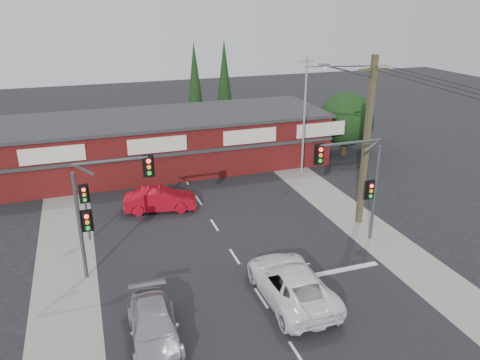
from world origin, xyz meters
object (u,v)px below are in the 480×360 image
object	(u,v)px
white_suv	(291,283)
shop_building	(162,141)
silver_suv	(154,327)
red_sedan	(160,199)
utility_pole	(365,137)

from	to	relation	value
white_suv	shop_building	xyz separation A→B (m)	(-2.27, 19.80, 1.32)
silver_suv	shop_building	distance (m)	21.10
red_sedan	utility_pole	size ratio (longest dim) A/B	0.46
white_suv	silver_suv	bearing A→B (deg)	7.78
silver_suv	utility_pole	distance (m)	15.71
red_sedan	white_suv	bearing A→B (deg)	-150.69
shop_building	silver_suv	bearing A→B (deg)	-101.13
white_suv	red_sedan	bearing A→B (deg)	-70.72
utility_pole	red_sedan	bearing A→B (deg)	152.96
shop_building	utility_pole	world-z (taller)	utility_pole
white_suv	red_sedan	xyz separation A→B (m)	(-3.98, 11.45, -0.06)
white_suv	red_sedan	world-z (taller)	white_suv
silver_suv	shop_building	xyz separation A→B (m)	(4.06, 20.65, 1.46)
silver_suv	red_sedan	bearing A→B (deg)	81.40
white_suv	silver_suv	size ratio (longest dim) A/B	1.25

